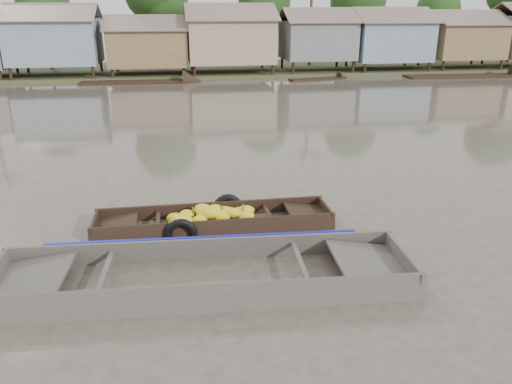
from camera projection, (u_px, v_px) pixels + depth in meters
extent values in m
plane|color=#4B443A|center=(266.00, 231.00, 12.03)|extent=(120.00, 120.00, 0.00)
cube|color=#384723|center=(197.00, 70.00, 42.56)|extent=(120.00, 12.00, 0.50)
cube|color=slate|center=(55.00, 41.00, 36.81)|extent=(6.20, 5.20, 3.20)
cube|color=brown|center=(47.00, 12.00, 34.79)|extent=(6.60, 3.02, 1.28)
cube|color=brown|center=(55.00, 12.00, 37.39)|extent=(6.60, 3.02, 1.28)
cube|color=brown|center=(148.00, 47.00, 37.99)|extent=(5.80, 4.60, 2.70)
cube|color=brown|center=(146.00, 23.00, 36.21)|extent=(6.20, 2.67, 1.14)
cube|color=brown|center=(147.00, 22.00, 38.51)|extent=(6.20, 2.67, 1.14)
cube|color=gray|center=(230.00, 40.00, 38.78)|extent=(6.50, 5.30, 3.30)
cube|color=brown|center=(232.00, 12.00, 36.72)|extent=(6.90, 3.08, 1.31)
cube|color=brown|center=(228.00, 12.00, 39.37)|extent=(6.90, 3.08, 1.31)
cube|color=slate|center=(317.00, 40.00, 39.85)|extent=(5.40, 4.70, 2.90)
cube|color=brown|center=(323.00, 15.00, 38.01)|extent=(5.80, 2.73, 1.17)
cube|color=brown|center=(314.00, 15.00, 40.36)|extent=(5.80, 2.73, 1.17)
cube|color=slate|center=(388.00, 41.00, 40.78)|extent=(6.00, 5.00, 3.10)
cube|color=brown|center=(397.00, 15.00, 38.84)|extent=(6.40, 2.90, 1.24)
cube|color=brown|center=(384.00, 15.00, 41.34)|extent=(6.40, 2.90, 1.24)
cube|color=brown|center=(461.00, 41.00, 41.78)|extent=(5.70, 4.90, 2.80)
cube|color=brown|center=(474.00, 17.00, 39.91)|extent=(6.10, 2.85, 1.21)
cube|color=brown|center=(456.00, 17.00, 42.36)|extent=(6.10, 2.85, 1.21)
cylinder|color=#473323|center=(48.00, 41.00, 40.83)|extent=(0.28, 0.28, 4.90)
sphere|color=#103413|center=(43.00, 5.00, 39.86)|extent=(4.20, 4.20, 4.20)
cylinder|color=#473323|center=(159.00, 32.00, 41.02)|extent=(0.28, 0.28, 6.30)
cylinder|color=#473323|center=(264.00, 37.00, 43.48)|extent=(0.28, 0.28, 5.25)
sphere|color=#103413|center=(264.00, 0.00, 42.43)|extent=(4.50, 4.50, 4.50)
cylinder|color=#473323|center=(356.00, 35.00, 43.69)|extent=(0.28, 0.28, 5.60)
cylinder|color=#473323|center=(435.00, 39.00, 46.00)|extent=(0.28, 0.28, 4.55)
sphere|color=#103413|center=(438.00, 9.00, 45.10)|extent=(3.90, 3.90, 3.90)
cylinder|color=#473323|center=(311.00, 20.00, 43.14)|extent=(0.24, 0.24, 8.00)
cube|color=black|center=(214.00, 229.00, 12.34)|extent=(5.66, 1.09, 0.08)
cube|color=black|center=(212.00, 211.00, 12.83)|extent=(5.78, 0.16, 0.54)
cube|color=black|center=(216.00, 231.00, 11.69)|extent=(5.78, 0.16, 0.54)
cube|color=black|center=(325.00, 214.00, 12.68)|extent=(0.06, 1.25, 0.51)
cube|color=black|center=(306.00, 212.00, 12.58)|extent=(0.98, 1.08, 0.20)
cube|color=black|center=(95.00, 228.00, 11.84)|extent=(0.06, 1.25, 0.51)
cube|color=black|center=(116.00, 224.00, 11.89)|extent=(0.98, 1.08, 0.20)
cube|color=black|center=(158.00, 220.00, 12.02)|extent=(0.10, 1.21, 0.05)
cube|color=black|center=(268.00, 213.00, 12.42)|extent=(0.10, 1.21, 0.05)
ellipsoid|color=#FAF71B|center=(175.00, 218.00, 12.21)|extent=(0.42, 0.29, 0.26)
ellipsoid|color=#FAF71B|center=(246.00, 211.00, 12.54)|extent=(0.45, 0.31, 0.28)
ellipsoid|color=#FAF71B|center=(201.00, 210.00, 12.43)|extent=(0.37, 0.25, 0.23)
ellipsoid|color=#FAF71B|center=(205.00, 214.00, 12.08)|extent=(0.43, 0.30, 0.27)
ellipsoid|color=#FAF71B|center=(204.00, 212.00, 12.28)|extent=(0.41, 0.28, 0.25)
ellipsoid|color=#FAF71B|center=(215.00, 209.00, 12.25)|extent=(0.35, 0.25, 0.22)
ellipsoid|color=#FAF71B|center=(177.00, 229.00, 11.81)|extent=(0.37, 0.26, 0.23)
ellipsoid|color=#FAF71B|center=(184.00, 226.00, 11.85)|extent=(0.46, 0.32, 0.28)
ellipsoid|color=#FAF71B|center=(229.00, 212.00, 12.18)|extent=(0.42, 0.29, 0.26)
ellipsoid|color=#FAF71B|center=(183.00, 222.00, 11.93)|extent=(0.46, 0.32, 0.28)
ellipsoid|color=#FAF71B|center=(225.00, 211.00, 12.63)|extent=(0.38, 0.27, 0.24)
ellipsoid|color=#FAF71B|center=(256.00, 222.00, 12.06)|extent=(0.39, 0.27, 0.24)
ellipsoid|color=#FAF71B|center=(222.00, 217.00, 12.05)|extent=(0.40, 0.28, 0.25)
ellipsoid|color=#FAF71B|center=(200.00, 220.00, 11.89)|extent=(0.36, 0.25, 0.22)
ellipsoid|color=#FAF71B|center=(239.00, 212.00, 12.59)|extent=(0.40, 0.28, 0.25)
ellipsoid|color=#FAF71B|center=(207.00, 212.00, 12.42)|extent=(0.38, 0.26, 0.23)
ellipsoid|color=#FAF71B|center=(187.00, 214.00, 12.15)|extent=(0.40, 0.27, 0.24)
ellipsoid|color=#FAF71B|center=(217.00, 214.00, 12.10)|extent=(0.41, 0.29, 0.25)
ellipsoid|color=#FAF71B|center=(175.00, 224.00, 12.06)|extent=(0.36, 0.25, 0.22)
ellipsoid|color=#FAF71B|center=(246.00, 216.00, 12.19)|extent=(0.43, 0.30, 0.26)
ellipsoid|color=#FAF71B|center=(187.00, 222.00, 11.93)|extent=(0.41, 0.29, 0.25)
ellipsoid|color=#FAF71B|center=(187.00, 226.00, 11.87)|extent=(0.45, 0.31, 0.28)
ellipsoid|color=#FAF71B|center=(179.00, 220.00, 12.06)|extent=(0.46, 0.32, 0.29)
ellipsoid|color=#FAF71B|center=(211.00, 211.00, 12.30)|extent=(0.44, 0.31, 0.27)
ellipsoid|color=#FAF71B|center=(210.00, 213.00, 12.00)|extent=(0.44, 0.31, 0.27)
ellipsoid|color=#FAF71B|center=(203.00, 209.00, 12.16)|extent=(0.44, 0.30, 0.27)
ellipsoid|color=#FAF71B|center=(234.00, 213.00, 12.09)|extent=(0.36, 0.25, 0.22)
cylinder|color=#3F6626|center=(193.00, 211.00, 12.08)|extent=(0.04, 0.04, 0.18)
cylinder|color=#3F6626|center=(222.00, 209.00, 12.18)|extent=(0.04, 0.04, 0.18)
cylinder|color=#3F6626|center=(243.00, 208.00, 12.26)|extent=(0.04, 0.04, 0.18)
torus|color=black|center=(228.00, 208.00, 12.96)|extent=(0.79, 0.19, 0.79)
torus|color=black|center=(181.00, 234.00, 11.48)|extent=(0.77, 0.19, 0.77)
cube|color=#3B3732|center=(205.00, 287.00, 9.79)|extent=(8.01, 2.16, 0.08)
cube|color=#3B3732|center=(204.00, 251.00, 10.59)|extent=(8.09, 0.64, 0.65)
cube|color=#3B3732|center=(205.00, 302.00, 8.78)|extent=(8.09, 0.64, 0.65)
cube|color=#3B3732|center=(402.00, 264.00, 10.07)|extent=(0.17, 1.98, 0.61)
cube|color=#3B3732|center=(369.00, 262.00, 9.98)|extent=(1.47, 1.78, 0.25)
cube|color=#3B3732|center=(30.00, 280.00, 9.35)|extent=(1.47, 1.78, 0.25)
cube|color=#3B3732|center=(104.00, 273.00, 9.46)|extent=(0.21, 1.90, 0.05)
cube|color=#3B3732|center=(301.00, 264.00, 9.83)|extent=(0.21, 1.90, 0.05)
cube|color=#665E54|center=(205.00, 285.00, 9.77)|extent=(6.11, 1.90, 0.02)
cube|color=#1115AF|center=(204.00, 240.00, 10.57)|extent=(6.54, 0.47, 0.16)
torus|color=olive|center=(324.00, 286.00, 9.68)|extent=(0.45, 0.45, 0.06)
torus|color=olive|center=(324.00, 284.00, 9.67)|extent=(0.37, 0.37, 0.06)
cube|color=black|center=(316.00, 81.00, 37.04)|extent=(4.21, 1.63, 0.35)
cube|color=black|center=(134.00, 84.00, 35.50)|extent=(7.57, 1.99, 0.35)
cube|color=black|center=(464.00, 78.00, 38.62)|extent=(9.20, 2.47, 0.35)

